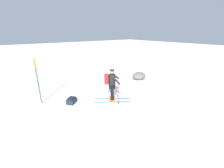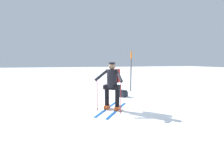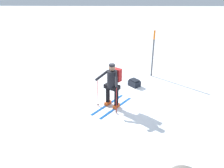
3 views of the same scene
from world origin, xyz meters
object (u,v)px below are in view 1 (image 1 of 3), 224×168
at_px(dropped_backpack, 72,101).
at_px(rock_boulder, 139,76).
at_px(skier, 111,83).
at_px(trail_marker, 37,79).

xyz_separation_m(dropped_backpack, rock_boulder, (-5.44, -0.64, 0.13)).
height_order(skier, dropped_backpack, skier).
bearing_deg(rock_boulder, dropped_backpack, 6.70).
bearing_deg(trail_marker, rock_boulder, 177.58).
distance_m(skier, trail_marker, 3.47).
bearing_deg(rock_boulder, trail_marker, -2.42).
bearing_deg(dropped_backpack, trail_marker, -37.97).
xyz_separation_m(trail_marker, rock_boulder, (-6.61, 0.28, -0.99)).
xyz_separation_m(skier, trail_marker, (2.92, -1.85, 0.33)).
distance_m(dropped_backpack, trail_marker, 1.87).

